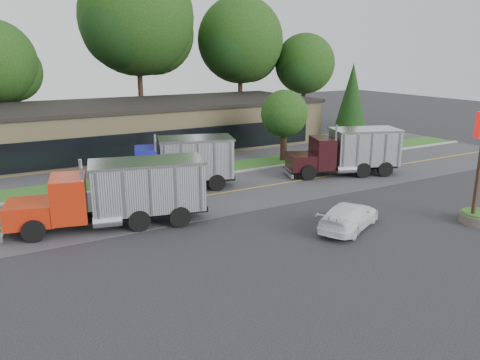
# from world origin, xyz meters

# --- Properties ---
(ground) EXTENTS (140.00, 140.00, 0.00)m
(ground) POSITION_xyz_m (0.00, 0.00, 0.00)
(ground) COLOR #39393F
(ground) RESTS_ON ground
(road) EXTENTS (60.00, 8.00, 0.02)m
(road) POSITION_xyz_m (0.00, 9.00, 0.00)
(road) COLOR #525257
(road) RESTS_ON ground
(center_line) EXTENTS (60.00, 0.12, 0.01)m
(center_line) POSITION_xyz_m (0.00, 9.00, 0.00)
(center_line) COLOR gold
(center_line) RESTS_ON ground
(curb) EXTENTS (60.00, 0.30, 0.12)m
(curb) POSITION_xyz_m (0.00, 13.20, 0.00)
(curb) COLOR #9E9E99
(curb) RESTS_ON ground
(grass_verge) EXTENTS (60.00, 3.40, 0.03)m
(grass_verge) POSITION_xyz_m (0.00, 15.00, 0.00)
(grass_verge) COLOR #315F20
(grass_verge) RESTS_ON ground
(far_parking) EXTENTS (60.00, 7.00, 0.02)m
(far_parking) POSITION_xyz_m (0.00, 20.00, 0.00)
(far_parking) COLOR #525257
(far_parking) RESTS_ON ground
(strip_mall) EXTENTS (32.00, 12.00, 4.00)m
(strip_mall) POSITION_xyz_m (2.00, 26.00, 2.00)
(strip_mall) COLOR tan
(strip_mall) RESTS_ON ground
(tree_far_c) EXTENTS (12.87, 12.12, 18.36)m
(tree_far_c) POSITION_xyz_m (4.20, 34.15, 11.72)
(tree_far_c) COLOR #382619
(tree_far_c) RESTS_ON ground
(tree_far_d) EXTENTS (10.64, 10.01, 15.18)m
(tree_far_d) POSITION_xyz_m (16.16, 33.13, 9.69)
(tree_far_d) COLOR #382619
(tree_far_d) RESTS_ON ground
(tree_far_e) EXTENTS (7.78, 7.32, 11.09)m
(tree_far_e) POSITION_xyz_m (24.12, 31.09, 7.08)
(tree_far_e) COLOR #382619
(tree_far_e) RESTS_ON ground
(evergreen_right) EXTENTS (3.44, 3.44, 7.83)m
(evergreen_right) POSITION_xyz_m (20.00, 18.00, 4.30)
(evergreen_right) COLOR #382619
(evergreen_right) RESTS_ON ground
(tree_verge) EXTENTS (4.11, 3.87, 5.86)m
(tree_verge) POSITION_xyz_m (10.06, 15.05, 3.73)
(tree_verge) COLOR #382619
(tree_verge) RESTS_ON ground
(dump_truck_red) EXTENTS (10.12, 4.56, 3.36)m
(dump_truck_red) POSITION_xyz_m (-6.03, 6.44, 1.81)
(dump_truck_red) COLOR black
(dump_truck_red) RESTS_ON ground
(dump_truck_blue) EXTENTS (8.51, 4.77, 3.36)m
(dump_truck_blue) POSITION_xyz_m (-0.82, 11.43, 1.81)
(dump_truck_blue) COLOR black
(dump_truck_blue) RESTS_ON ground
(dump_truck_maroon) EXTENTS (8.47, 5.06, 3.36)m
(dump_truck_maroon) POSITION_xyz_m (11.53, 8.71, 1.80)
(dump_truck_maroon) COLOR black
(dump_truck_maroon) RESTS_ON ground
(rally_car) EXTENTS (5.01, 3.76, 1.35)m
(rally_car) POSITION_xyz_m (3.91, 0.25, 0.68)
(rally_car) COLOR white
(rally_car) RESTS_ON ground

